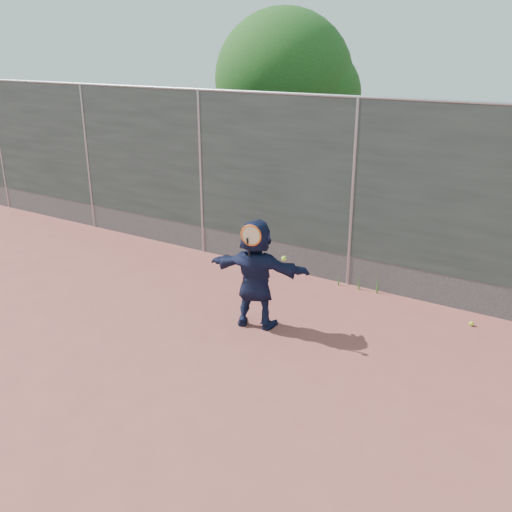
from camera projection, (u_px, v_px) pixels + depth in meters
The scene contains 7 objects.
ground at pixel (226, 381), 6.70m from camera, with size 80.00×80.00×0.00m, color #9E4C42.
player at pixel (256, 274), 7.81m from camera, with size 1.44×0.46×1.55m, color #161C3C.
ball_ground at pixel (471, 324), 8.02m from camera, with size 0.07×0.07×0.07m, color #A8DD31.
fence at pixel (353, 191), 8.93m from camera, with size 20.00×0.06×3.03m.
swing_action at pixel (254, 239), 7.41m from camera, with size 0.65×0.13×0.51m.
tree_left at pixel (291, 84), 12.31m from camera, with size 3.15×3.00×4.53m.
weed_clump at pixel (362, 282), 9.18m from camera, with size 0.68×0.07×0.30m.
Camera 1 is at (3.41, -4.68, 3.69)m, focal length 40.00 mm.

